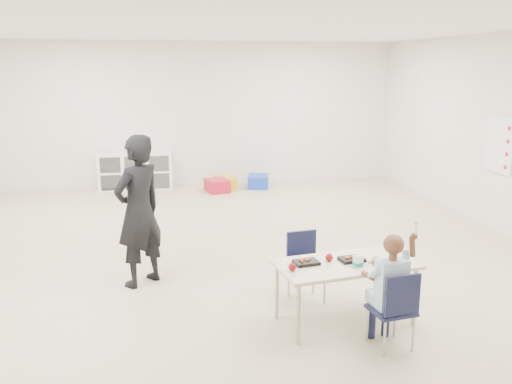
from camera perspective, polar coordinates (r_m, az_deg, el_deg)
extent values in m
plane|color=beige|center=(6.70, -3.12, -7.25)|extent=(9.00, 9.00, 0.00)
plane|color=white|center=(6.30, -3.45, 17.38)|extent=(9.00, 9.00, 0.00)
cube|color=white|center=(10.80, -6.39, 8.10)|extent=(8.00, 0.02, 2.80)
cube|color=white|center=(2.12, 13.08, -13.27)|extent=(8.00, 0.02, 2.80)
cube|color=beige|center=(5.05, 9.46, -7.50)|extent=(1.34, 0.80, 0.03)
cube|color=black|center=(5.09, 10.04, -6.99)|extent=(0.24, 0.19, 0.03)
cube|color=black|center=(4.96, 5.31, -7.39)|extent=(0.24, 0.19, 0.03)
cube|color=white|center=(4.95, 10.69, -7.17)|extent=(0.08, 0.08, 0.10)
ellipsoid|color=#B7804B|center=(5.07, 12.56, -6.97)|extent=(0.09, 0.09, 0.07)
sphere|color=maroon|center=(5.04, 7.71, -6.84)|extent=(0.07, 0.07, 0.07)
sphere|color=maroon|center=(4.78, 3.85, -7.87)|extent=(0.07, 0.07, 0.07)
cube|color=white|center=(10.70, -12.58, 2.14)|extent=(1.40, 0.40, 0.70)
cube|color=white|center=(8.40, 24.24, 4.59)|extent=(0.02, 0.60, 0.80)
imported|color=black|center=(5.90, -12.25, -1.98)|extent=(0.71, 0.69, 1.64)
cube|color=#B7122A|center=(10.28, -4.12, 0.68)|extent=(0.47, 0.56, 0.24)
cube|color=gold|center=(10.52, -3.24, 0.97)|extent=(0.42, 0.52, 0.24)
cube|color=#1937BE|center=(10.63, 0.24, 1.14)|extent=(0.49, 0.58, 0.25)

